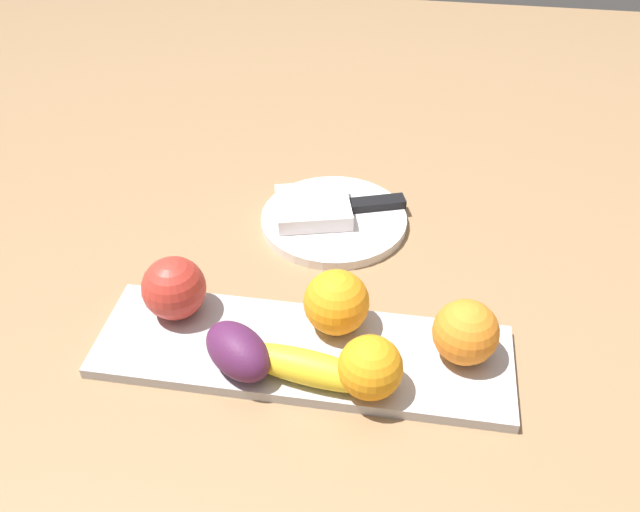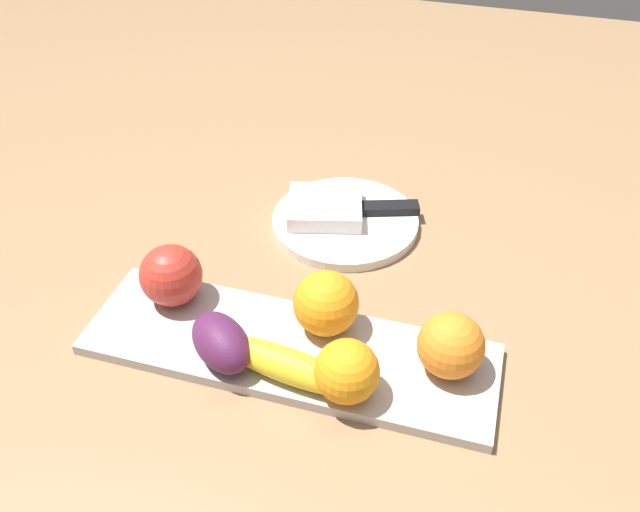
{
  "view_description": "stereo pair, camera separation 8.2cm",
  "coord_description": "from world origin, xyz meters",
  "px_view_note": "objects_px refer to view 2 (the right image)",
  "views": [
    {
      "loc": [
        -0.13,
        0.49,
        0.57
      ],
      "look_at": [
        -0.03,
        -0.13,
        0.04
      ],
      "focal_mm": 37.67,
      "sensor_mm": 36.0,
      "label": 1
    },
    {
      "loc": [
        -0.21,
        0.47,
        0.57
      ],
      "look_at": [
        -0.03,
        -0.13,
        0.04
      ],
      "focal_mm": 37.67,
      "sensor_mm": 36.0,
      "label": 2
    }
  ],
  "objects_px": {
    "dinner_plate": "(345,222)",
    "knife": "(376,209)",
    "grape_bunch": "(221,342)",
    "orange_near_banana": "(326,303)",
    "folded_napkin": "(328,208)",
    "fruit_tray": "(289,349)",
    "apple": "(171,275)",
    "orange_near_apple": "(347,371)",
    "banana": "(287,365)",
    "orange_center": "(451,345)"
  },
  "relations": [
    {
      "from": "apple",
      "to": "dinner_plate",
      "type": "height_order",
      "value": "apple"
    },
    {
      "from": "fruit_tray",
      "to": "orange_near_banana",
      "type": "bearing_deg",
      "value": -129.29
    },
    {
      "from": "dinner_plate",
      "to": "fruit_tray",
      "type": "bearing_deg",
      "value": 90.0
    },
    {
      "from": "orange_near_apple",
      "to": "orange_near_banana",
      "type": "distance_m",
      "value": 0.1
    },
    {
      "from": "orange_near_apple",
      "to": "grape_bunch",
      "type": "height_order",
      "value": "orange_near_apple"
    },
    {
      "from": "folded_napkin",
      "to": "fruit_tray",
      "type": "bearing_deg",
      "value": 95.81
    },
    {
      "from": "banana",
      "to": "knife",
      "type": "height_order",
      "value": "banana"
    },
    {
      "from": "knife",
      "to": "orange_near_banana",
      "type": "bearing_deg",
      "value": 69.96
    },
    {
      "from": "banana",
      "to": "dinner_plate",
      "type": "distance_m",
      "value": 0.29
    },
    {
      "from": "orange_near_apple",
      "to": "dinner_plate",
      "type": "xyz_separation_m",
      "value": [
        0.08,
        -0.3,
        -0.04
      ]
    },
    {
      "from": "grape_bunch",
      "to": "knife",
      "type": "xyz_separation_m",
      "value": [
        -0.1,
        -0.31,
        -0.02
      ]
    },
    {
      "from": "apple",
      "to": "knife",
      "type": "xyz_separation_m",
      "value": [
        -0.19,
        -0.24,
        -0.03
      ]
    },
    {
      "from": "fruit_tray",
      "to": "knife",
      "type": "distance_m",
      "value": 0.28
    },
    {
      "from": "orange_near_apple",
      "to": "orange_center",
      "type": "bearing_deg",
      "value": -146.58
    },
    {
      "from": "fruit_tray",
      "to": "orange_near_apple",
      "type": "distance_m",
      "value": 0.1
    },
    {
      "from": "apple",
      "to": "grape_bunch",
      "type": "height_order",
      "value": "apple"
    },
    {
      "from": "fruit_tray",
      "to": "grape_bunch",
      "type": "bearing_deg",
      "value": 32.71
    },
    {
      "from": "grape_bunch",
      "to": "dinner_plate",
      "type": "relative_size",
      "value": 0.43
    },
    {
      "from": "orange_near_apple",
      "to": "dinner_plate",
      "type": "relative_size",
      "value": 0.33
    },
    {
      "from": "fruit_tray",
      "to": "dinner_plate",
      "type": "xyz_separation_m",
      "value": [
        -0.0,
        -0.25,
        0.0
      ]
    },
    {
      "from": "grape_bunch",
      "to": "dinner_plate",
      "type": "xyz_separation_m",
      "value": [
        -0.06,
        -0.29,
        -0.03
      ]
    },
    {
      "from": "grape_bunch",
      "to": "apple",
      "type": "bearing_deg",
      "value": -38.22
    },
    {
      "from": "apple",
      "to": "folded_napkin",
      "type": "xyz_separation_m",
      "value": [
        -0.13,
        -0.22,
        -0.03
      ]
    },
    {
      "from": "apple",
      "to": "banana",
      "type": "distance_m",
      "value": 0.19
    },
    {
      "from": "dinner_plate",
      "to": "knife",
      "type": "height_order",
      "value": "knife"
    },
    {
      "from": "banana",
      "to": "orange_near_banana",
      "type": "height_order",
      "value": "orange_near_banana"
    },
    {
      "from": "fruit_tray",
      "to": "orange_near_apple",
      "type": "height_order",
      "value": "orange_near_apple"
    },
    {
      "from": "fruit_tray",
      "to": "banana",
      "type": "xyz_separation_m",
      "value": [
        -0.01,
        0.04,
        0.03
      ]
    },
    {
      "from": "orange_center",
      "to": "knife",
      "type": "height_order",
      "value": "orange_center"
    },
    {
      "from": "banana",
      "to": "orange_near_banana",
      "type": "xyz_separation_m",
      "value": [
        -0.02,
        -0.08,
        0.02
      ]
    },
    {
      "from": "orange_near_apple",
      "to": "knife",
      "type": "distance_m",
      "value": 0.33
    },
    {
      "from": "apple",
      "to": "grape_bunch",
      "type": "distance_m",
      "value": 0.12
    },
    {
      "from": "orange_near_apple",
      "to": "orange_near_banana",
      "type": "relative_size",
      "value": 0.91
    },
    {
      "from": "dinner_plate",
      "to": "folded_napkin",
      "type": "relative_size",
      "value": 2.01
    },
    {
      "from": "folded_napkin",
      "to": "dinner_plate",
      "type": "bearing_deg",
      "value": 180.0
    },
    {
      "from": "fruit_tray",
      "to": "orange_near_banana",
      "type": "height_order",
      "value": "orange_near_banana"
    },
    {
      "from": "dinner_plate",
      "to": "folded_napkin",
      "type": "xyz_separation_m",
      "value": [
        0.03,
        0.0,
        0.02
      ]
    },
    {
      "from": "orange_near_apple",
      "to": "orange_center",
      "type": "distance_m",
      "value": 0.11
    },
    {
      "from": "grape_bunch",
      "to": "folded_napkin",
      "type": "xyz_separation_m",
      "value": [
        -0.04,
        -0.29,
        -0.01
      ]
    },
    {
      "from": "fruit_tray",
      "to": "dinner_plate",
      "type": "height_order",
      "value": "same"
    },
    {
      "from": "dinner_plate",
      "to": "grape_bunch",
      "type": "bearing_deg",
      "value": 77.97
    },
    {
      "from": "knife",
      "to": "orange_center",
      "type": "bearing_deg",
      "value": 99.17
    },
    {
      "from": "banana",
      "to": "knife",
      "type": "relative_size",
      "value": 0.95
    },
    {
      "from": "apple",
      "to": "orange_near_apple",
      "type": "distance_m",
      "value": 0.25
    },
    {
      "from": "orange_near_banana",
      "to": "knife",
      "type": "relative_size",
      "value": 0.42
    },
    {
      "from": "apple",
      "to": "orange_near_apple",
      "type": "bearing_deg",
      "value": 161.0
    },
    {
      "from": "orange_near_apple",
      "to": "folded_napkin",
      "type": "bearing_deg",
      "value": -70.64
    },
    {
      "from": "banana",
      "to": "grape_bunch",
      "type": "distance_m",
      "value": 0.08
    },
    {
      "from": "folded_napkin",
      "to": "knife",
      "type": "distance_m",
      "value": 0.07
    },
    {
      "from": "fruit_tray",
      "to": "orange_near_apple",
      "type": "bearing_deg",
      "value": 149.34
    }
  ]
}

